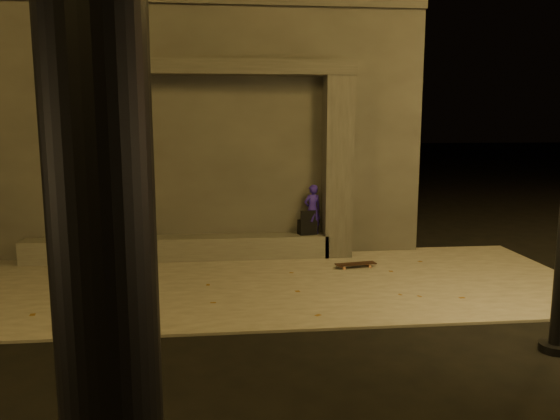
{
  "coord_description": "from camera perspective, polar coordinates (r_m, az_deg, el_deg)",
  "views": [
    {
      "loc": [
        -0.6,
        -7.02,
        2.77
      ],
      "look_at": [
        0.35,
        2.0,
        1.29
      ],
      "focal_mm": 35.0,
      "sensor_mm": 36.0,
      "label": 1
    }
  ],
  "objects": [
    {
      "name": "canopy",
      "position": [
        10.87,
        -5.67,
        14.57
      ],
      "size": [
        5.0,
        0.7,
        0.28
      ],
      "primitive_type": "cube",
      "color": "#393734",
      "rests_on": "column"
    },
    {
      "name": "skateboard",
      "position": [
        10.4,
        7.91,
        -5.62
      ],
      "size": [
        0.8,
        0.32,
        0.09
      ],
      "rotation": [
        0.0,
        0.0,
        0.15
      ],
      "color": "black",
      "rests_on": "sidewalk"
    },
    {
      "name": "ground",
      "position": [
        7.57,
        -1.09,
        -12.18
      ],
      "size": [
        120.0,
        120.0,
        0.0
      ],
      "primitive_type": "plane",
      "color": "black",
      "rests_on": "ground"
    },
    {
      "name": "ledge",
      "position": [
        11.1,
        -10.56,
        -3.92
      ],
      "size": [
        6.0,
        0.55,
        0.45
      ],
      "primitive_type": "cube",
      "color": "#514F49",
      "rests_on": "sidewalk"
    },
    {
      "name": "skateboarder",
      "position": [
        11.06,
        3.4,
        0.05
      ],
      "size": [
        0.43,
        0.35,
        1.02
      ],
      "primitive_type": "imported",
      "rotation": [
        0.0,
        0.0,
        3.46
      ],
      "color": "#271798",
      "rests_on": "ledge"
    },
    {
      "name": "building",
      "position": [
        13.52,
        -7.82,
        8.51
      ],
      "size": [
        9.0,
        5.1,
        5.22
      ],
      "color": "#393734",
      "rests_on": "ground"
    },
    {
      "name": "sidewalk",
      "position": [
        9.45,
        -2.15,
        -7.64
      ],
      "size": [
        11.0,
        4.4,
        0.04
      ],
      "primitive_type": "cube",
      "color": "#625D56",
      "rests_on": "ground"
    },
    {
      "name": "column",
      "position": [
        11.05,
        6.01,
        4.41
      ],
      "size": [
        0.55,
        0.55,
        3.6
      ],
      "primitive_type": "cube",
      "color": "#393734",
      "rests_on": "sidewalk"
    },
    {
      "name": "backpack",
      "position": [
        11.11,
        2.87,
        -1.66
      ],
      "size": [
        0.4,
        0.3,
        0.5
      ],
      "rotation": [
        0.0,
        0.0,
        0.21
      ],
      "color": "black",
      "rests_on": "ledge"
    }
  ]
}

